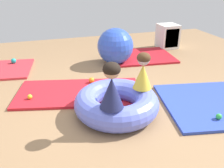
{
  "coord_description": "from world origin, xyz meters",
  "views": [
    {
      "loc": [
        -0.88,
        -2.68,
        1.72
      ],
      "look_at": [
        -0.02,
        0.11,
        0.34
      ],
      "focal_mm": 38.61,
      "sensor_mm": 36.0,
      "label": 1
    }
  ],
  "objects_px": {
    "inflatable_cushion": "(116,103)",
    "exercise_ball_large": "(115,46)",
    "play_ball_orange": "(92,80)",
    "child_in_navy": "(112,86)",
    "play_ball_yellow": "(30,97)",
    "play_ball_teal": "(14,61)",
    "play_ball_green": "(219,116)",
    "play_ball_red": "(109,90)",
    "child_in_yellow": "(143,71)",
    "storage_cube": "(168,36)"
  },
  "relations": [
    {
      "from": "inflatable_cushion",
      "to": "exercise_ball_large",
      "type": "xyz_separation_m",
      "value": [
        0.56,
        1.8,
        0.2
      ]
    },
    {
      "from": "play_ball_orange",
      "to": "exercise_ball_large",
      "type": "xyz_separation_m",
      "value": [
        0.68,
        0.86,
        0.27
      ]
    },
    {
      "from": "child_in_navy",
      "to": "play_ball_yellow",
      "type": "distance_m",
      "value": 1.45
    },
    {
      "from": "play_ball_orange",
      "to": "play_ball_teal",
      "type": "relative_size",
      "value": 0.92
    },
    {
      "from": "inflatable_cushion",
      "to": "play_ball_teal",
      "type": "bearing_deg",
      "value": 121.41
    },
    {
      "from": "play_ball_teal",
      "to": "inflatable_cushion",
      "type": "bearing_deg",
      "value": -58.59
    },
    {
      "from": "play_ball_teal",
      "to": "play_ball_green",
      "type": "distance_m",
      "value": 3.84
    },
    {
      "from": "inflatable_cushion",
      "to": "child_in_navy",
      "type": "relative_size",
      "value": 2.05
    },
    {
      "from": "play_ball_red",
      "to": "play_ball_yellow",
      "type": "bearing_deg",
      "value": 174.03
    },
    {
      "from": "play_ball_orange",
      "to": "exercise_ball_large",
      "type": "relative_size",
      "value": 0.13
    },
    {
      "from": "play_ball_yellow",
      "to": "exercise_ball_large",
      "type": "bearing_deg",
      "value": 34.45
    },
    {
      "from": "play_ball_orange",
      "to": "play_ball_teal",
      "type": "bearing_deg",
      "value": 133.36
    },
    {
      "from": "child_in_navy",
      "to": "play_ball_yellow",
      "type": "height_order",
      "value": "child_in_navy"
    },
    {
      "from": "play_ball_orange",
      "to": "play_ball_red",
      "type": "height_order",
      "value": "play_ball_orange"
    },
    {
      "from": "play_ball_yellow",
      "to": "play_ball_teal",
      "type": "bearing_deg",
      "value": 100.71
    },
    {
      "from": "inflatable_cushion",
      "to": "play_ball_teal",
      "type": "height_order",
      "value": "inflatable_cushion"
    },
    {
      "from": "inflatable_cushion",
      "to": "play_ball_teal",
      "type": "relative_size",
      "value": 11.12
    },
    {
      "from": "play_ball_orange",
      "to": "play_ball_red",
      "type": "relative_size",
      "value": 1.21
    },
    {
      "from": "child_in_yellow",
      "to": "play_ball_red",
      "type": "bearing_deg",
      "value": 12.95
    },
    {
      "from": "inflatable_cushion",
      "to": "child_in_navy",
      "type": "distance_m",
      "value": 0.55
    },
    {
      "from": "play_ball_red",
      "to": "play_ball_teal",
      "type": "height_order",
      "value": "play_ball_teal"
    },
    {
      "from": "inflatable_cushion",
      "to": "play_ball_red",
      "type": "distance_m",
      "value": 0.55
    },
    {
      "from": "play_ball_red",
      "to": "play_ball_yellow",
      "type": "xyz_separation_m",
      "value": [
        -1.16,
        0.12,
        -0.0
      ]
    },
    {
      "from": "child_in_navy",
      "to": "play_ball_green",
      "type": "bearing_deg",
      "value": -117.68
    },
    {
      "from": "play_ball_green",
      "to": "storage_cube",
      "type": "distance_m",
      "value": 3.18
    },
    {
      "from": "play_ball_red",
      "to": "exercise_ball_large",
      "type": "height_order",
      "value": "exercise_ball_large"
    },
    {
      "from": "inflatable_cushion",
      "to": "exercise_ball_large",
      "type": "distance_m",
      "value": 1.9
    },
    {
      "from": "play_ball_green",
      "to": "child_in_yellow",
      "type": "bearing_deg",
      "value": 142.98
    },
    {
      "from": "exercise_ball_large",
      "to": "storage_cube",
      "type": "bearing_deg",
      "value": 23.31
    },
    {
      "from": "child_in_navy",
      "to": "play_ball_orange",
      "type": "height_order",
      "value": "child_in_navy"
    },
    {
      "from": "child_in_navy",
      "to": "storage_cube",
      "type": "relative_size",
      "value": 0.96
    },
    {
      "from": "storage_cube",
      "to": "play_ball_teal",
      "type": "bearing_deg",
      "value": -177.26
    },
    {
      "from": "child_in_yellow",
      "to": "play_ball_green",
      "type": "relative_size",
      "value": 6.48
    },
    {
      "from": "play_ball_yellow",
      "to": "storage_cube",
      "type": "bearing_deg",
      "value": 29.38
    },
    {
      "from": "inflatable_cushion",
      "to": "storage_cube",
      "type": "relative_size",
      "value": 1.97
    },
    {
      "from": "play_ball_green",
      "to": "storage_cube",
      "type": "relative_size",
      "value": 0.13
    },
    {
      "from": "inflatable_cushion",
      "to": "play_ball_yellow",
      "type": "distance_m",
      "value": 1.28
    },
    {
      "from": "child_in_navy",
      "to": "play_ball_yellow",
      "type": "relative_size",
      "value": 7.84
    },
    {
      "from": "play_ball_yellow",
      "to": "exercise_ball_large",
      "type": "relative_size",
      "value": 0.1
    },
    {
      "from": "play_ball_yellow",
      "to": "play_ball_orange",
      "type": "bearing_deg",
      "value": 15.94
    },
    {
      "from": "inflatable_cushion",
      "to": "play_ball_orange",
      "type": "bearing_deg",
      "value": 97.48
    },
    {
      "from": "play_ball_teal",
      "to": "exercise_ball_large",
      "type": "bearing_deg",
      "value": -14.18
    },
    {
      "from": "play_ball_red",
      "to": "play_ball_green",
      "type": "xyz_separation_m",
      "value": [
        1.09,
        -1.11,
        0.0
      ]
    },
    {
      "from": "play_ball_green",
      "to": "storage_cube",
      "type": "xyz_separation_m",
      "value": [
        0.95,
        3.03,
        0.2
      ]
    },
    {
      "from": "play_ball_orange",
      "to": "play_ball_teal",
      "type": "distance_m",
      "value": 1.86
    },
    {
      "from": "child_in_yellow",
      "to": "storage_cube",
      "type": "xyz_separation_m",
      "value": [
        1.74,
        2.44,
        -0.27
      ]
    },
    {
      "from": "inflatable_cushion",
      "to": "play_ball_red",
      "type": "relative_size",
      "value": 14.71
    },
    {
      "from": "play_ball_green",
      "to": "inflatable_cushion",
      "type": "bearing_deg",
      "value": 153.71
    },
    {
      "from": "storage_cube",
      "to": "play_ball_orange",
      "type": "bearing_deg",
      "value": -145.63
    },
    {
      "from": "play_ball_red",
      "to": "storage_cube",
      "type": "height_order",
      "value": "storage_cube"
    }
  ]
}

